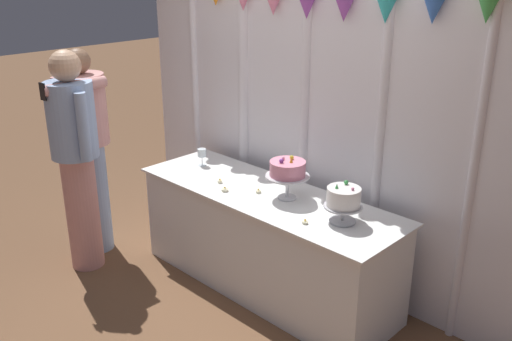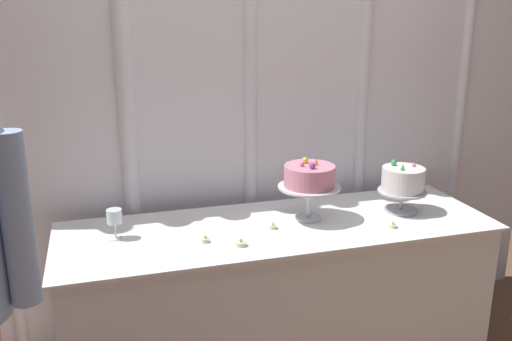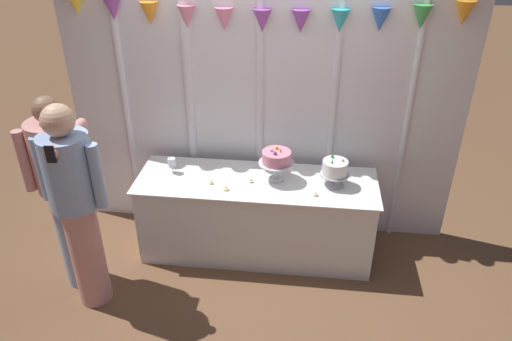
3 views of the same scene
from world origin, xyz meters
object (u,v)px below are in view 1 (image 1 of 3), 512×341
Objects in this scene: cake_table at (266,241)px; tealight_far_right at (305,222)px; tealight_near_left at (225,190)px; tealight_far_left at (220,182)px; guest_man_dark_suit at (76,154)px; cake_display_nearleft at (288,170)px; wine_glass at (202,153)px; cake_display_nearright at (344,199)px; tealight_near_right at (258,192)px; guest_girl_blue_dress at (86,145)px.

cake_table is 0.67m from tealight_far_right.
tealight_near_left is 1.27× the size of tealight_far_right.
tealight_far_right reaches higher than cake_table.
guest_man_dark_suit reaches higher than tealight_far_left.
tealight_far_left is (-0.54, -0.14, -0.20)m from cake_display_nearleft.
wine_glass is 0.96m from guest_man_dark_suit.
cake_display_nearleft is 0.60m from tealight_far_left.
cake_table is at bearing 160.34° from tealight_far_right.
tealight_far_left is at bearing 151.33° from tealight_near_left.
wine_glass is (-1.42, 0.05, -0.05)m from cake_display_nearright.
cake_table is 0.85m from cake_display_nearright.
tealight_far_right is (0.55, -0.15, -0.00)m from tealight_near_right.
cake_table is 0.49m from tealight_near_left.
guest_girl_blue_dress is (-1.20, -0.39, 0.15)m from tealight_near_left.
cake_display_nearleft is 0.93m from wine_glass.
cake_display_nearright is 0.93m from tealight_near_left.
cake_table is 51.96× the size of tealight_far_right.
tealight_near_left is at bearing -142.53° from cake_table.
tealight_near_right is at bearing -176.77° from cake_display_nearright.
cake_display_nearleft is 2.20× the size of wine_glass.
cake_display_nearright reaches higher than tealight_near_right.
wine_glass is 1.29m from tealight_far_right.
tealight_far_left reaches higher than tealight_near_right.
tealight_near_right reaches higher than tealight_far_right.
tealight_far_left is 0.02× the size of guest_girl_blue_dress.
cake_table is 41.03× the size of tealight_near_left.
cake_table is 54.30× the size of tealight_near_right.
guest_girl_blue_dress is at bearing 134.23° from guest_man_dark_suit.
tealight_near_left reaches higher than tealight_far_right.
cake_display_nearleft is at bearing 14.33° from tealight_far_left.
guest_man_dark_suit is (-1.76, -0.59, 0.17)m from tealight_far_right.
guest_girl_blue_dress is (-0.68, -0.63, 0.06)m from wine_glass.
cake_display_nearright is at bearing 5.92° from tealight_far_left.
guest_man_dark_suit reaches higher than cake_display_nearright.
guest_girl_blue_dress is 0.98× the size of guest_man_dark_suit.
cake_table is at bearing 37.47° from tealight_near_left.
tealight_far_right is at bearing 18.58° from guest_man_dark_suit.
tealight_near_left is (-0.40, -0.22, -0.20)m from cake_display_nearleft.
cake_display_nearleft is 1.72m from guest_girl_blue_dress.
wine_glass reaches higher than tealight_near_left.
tealight_near_right is (-0.70, -0.04, -0.15)m from cake_display_nearright.
cake_display_nearright is (0.66, 0.00, 0.54)m from cake_table.
cake_table is 56.67× the size of tealight_far_left.
guest_girl_blue_dress is at bearing -158.94° from tealight_near_right.
tealight_far_left is 0.92× the size of tealight_far_right.
wine_glass is at bearing 176.11° from cake_table.
guest_girl_blue_dress reaches higher than tealight_near_right.
cake_table is 6.77× the size of cake_display_nearleft.
wine_glass is 0.08× the size of guest_girl_blue_dress.
tealight_near_right is at bearing 21.06° from guest_girl_blue_dress.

